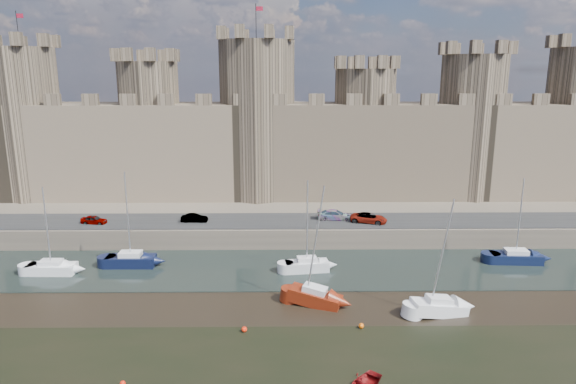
# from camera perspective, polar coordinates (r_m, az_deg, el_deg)

# --- Properties ---
(water_channel) EXTENTS (160.00, 12.00, 0.08)m
(water_channel) POSITION_cam_1_polar(r_m,az_deg,el_deg) (57.28, -6.41, -8.49)
(water_channel) COLOR black
(water_channel) RESTS_ON ground
(quay) EXTENTS (160.00, 60.00, 2.50)m
(quay) POSITION_cam_1_polar(r_m,az_deg,el_deg) (91.29, -4.21, 0.68)
(quay) COLOR #4C443A
(quay) RESTS_ON ground
(road) EXTENTS (160.00, 7.00, 0.10)m
(road) POSITION_cam_1_polar(r_m,az_deg,el_deg) (65.86, -5.61, -3.22)
(road) COLOR black
(road) RESTS_ON quay
(castle) EXTENTS (108.50, 11.00, 29.00)m
(castle) POSITION_cam_1_polar(r_m,az_deg,el_deg) (77.73, -5.35, 6.22)
(castle) COLOR #42382B
(castle) RESTS_ON quay
(car_0) EXTENTS (3.36, 1.74, 1.09)m
(car_0) POSITION_cam_1_polar(r_m,az_deg,el_deg) (68.70, -20.76, -2.91)
(car_0) COLOR gray
(car_0) RESTS_ON quay
(car_1) EXTENTS (3.37, 1.25, 1.10)m
(car_1) POSITION_cam_1_polar(r_m,az_deg,el_deg) (66.04, -10.36, -2.88)
(car_1) COLOR gray
(car_1) RESTS_ON quay
(car_2) EXTENTS (4.66, 2.18, 1.32)m
(car_2) POSITION_cam_1_polar(r_m,az_deg,el_deg) (66.25, 5.25, -2.56)
(car_2) COLOR gray
(car_2) RESTS_ON quay
(car_3) EXTENTS (5.00, 3.39, 1.27)m
(car_3) POSITION_cam_1_polar(r_m,az_deg,el_deg) (65.49, 8.96, -2.88)
(car_3) COLOR gray
(car_3) RESTS_ON quay
(sailboat_0) EXTENTS (5.11, 2.08, 9.49)m
(sailboat_0) POSITION_cam_1_polar(r_m,az_deg,el_deg) (60.93, -24.80, -7.62)
(sailboat_0) COLOR silver
(sailboat_0) RESTS_ON ground
(sailboat_1) EXTENTS (5.36, 2.11, 10.71)m
(sailboat_1) POSITION_cam_1_polar(r_m,az_deg,el_deg) (59.94, -17.06, -7.20)
(sailboat_1) COLOR black
(sailboat_1) RESTS_ON ground
(sailboat_2) EXTENTS (4.86, 2.40, 10.08)m
(sailboat_2) POSITION_cam_1_polar(r_m,az_deg,el_deg) (56.07, 2.11, -8.06)
(sailboat_2) COLOR silver
(sailboat_2) RESTS_ON ground
(sailboat_3) EXTENTS (5.69, 2.53, 9.74)m
(sailboat_3) POSITION_cam_1_polar(r_m,az_deg,el_deg) (63.87, 23.96, -6.58)
(sailboat_3) COLOR black
(sailboat_3) RESTS_ON ground
(sailboat_4) EXTENTS (5.24, 3.44, 11.41)m
(sailboat_4) POSITION_cam_1_polar(r_m,az_deg,el_deg) (48.74, 3.01, -11.50)
(sailboat_4) COLOR maroon
(sailboat_4) RESTS_ON ground
(sailboat_5) EXTENTS (5.22, 2.75, 10.71)m
(sailboat_5) POSITION_cam_1_polar(r_m,az_deg,el_deg) (48.80, 16.39, -12.10)
(sailboat_5) COLOR silver
(sailboat_5) RESTS_ON ground
(buoy_0) EXTENTS (0.40, 0.40, 0.40)m
(buoy_0) POSITION_cam_1_polar(r_m,az_deg,el_deg) (39.57, -17.90, -19.59)
(buoy_0) COLOR #FB200B
(buoy_0) RESTS_ON ground
(buoy_1) EXTENTS (0.48, 0.48, 0.48)m
(buoy_1) POSITION_cam_1_polar(r_m,az_deg,el_deg) (44.45, -4.89, -14.97)
(buoy_1) COLOR #FF270B
(buoy_1) RESTS_ON ground
(buoy_3) EXTENTS (0.47, 0.47, 0.47)m
(buoy_3) POSITION_cam_1_polar(r_m,az_deg,el_deg) (45.27, 8.14, -14.51)
(buoy_3) COLOR #EE5E0A
(buoy_3) RESTS_ON ground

